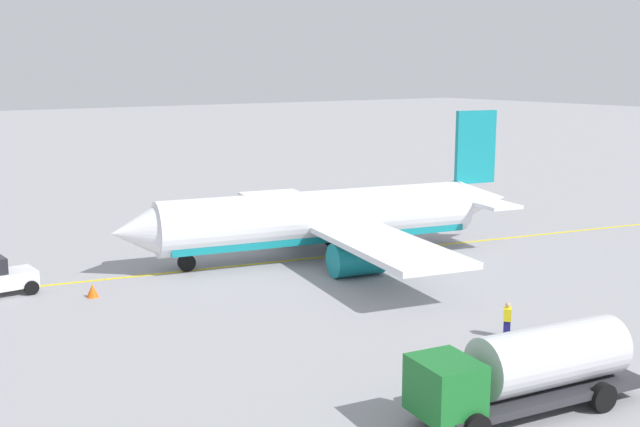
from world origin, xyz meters
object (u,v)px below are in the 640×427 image
object	(u,v)px
fuel_tanker	(527,368)
safety_cone_nose	(92,291)
refueling_worker	(507,321)
airplane	(327,219)

from	to	relation	value
fuel_tanker	safety_cone_nose	distance (m)	25.01
fuel_tanker	refueling_worker	xyz separation A→B (m)	(-5.56, -6.00, -0.89)
refueling_worker	safety_cone_nose	xyz separation A→B (m)	(14.04, -17.49, -0.45)
airplane	safety_cone_nose	xyz separation A→B (m)	(16.10, 0.40, -2.22)
airplane	safety_cone_nose	distance (m)	16.26
fuel_tanker	refueling_worker	world-z (taller)	fuel_tanker
refueling_worker	safety_cone_nose	distance (m)	22.43
fuel_tanker	safety_cone_nose	bearing A→B (deg)	-70.15
airplane	refueling_worker	xyz separation A→B (m)	(2.06, 17.89, -1.77)
airplane	safety_cone_nose	bearing A→B (deg)	1.42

